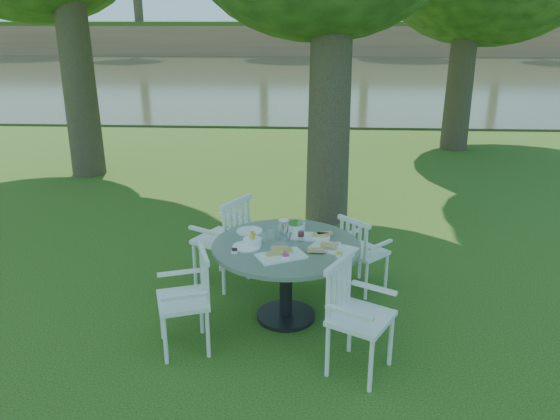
# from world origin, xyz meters

# --- Properties ---
(ground) EXTENTS (140.00, 140.00, 0.00)m
(ground) POSITION_xyz_m (0.00, 0.00, 0.00)
(ground) COLOR #1C3B0C
(ground) RESTS_ON ground
(table) EXTENTS (1.36, 1.36, 0.76)m
(table) POSITION_xyz_m (0.10, -0.49, 0.61)
(table) COLOR black
(table) RESTS_ON ground
(chair_ne) EXTENTS (0.57, 0.57, 0.82)m
(chair_ne) POSITION_xyz_m (0.82, 0.10, 0.48)
(chair_ne) COLOR white
(chair_ne) RESTS_ON ground
(chair_nw) EXTENTS (0.65, 0.66, 0.98)m
(chair_nw) POSITION_xyz_m (-0.55, 0.17, 0.58)
(chair_nw) COLOR white
(chair_nw) RESTS_ON ground
(chair_sw) EXTENTS (0.54, 0.56, 0.89)m
(chair_sw) POSITION_xyz_m (-0.67, -1.02, 0.52)
(chair_sw) COLOR white
(chair_sw) RESTS_ON ground
(chair_se) EXTENTS (0.61, 0.63, 0.93)m
(chair_se) POSITION_xyz_m (0.65, -1.24, 0.55)
(chair_se) COLOR white
(chair_se) RESTS_ON ground
(tableware) EXTENTS (1.16, 0.95, 0.20)m
(tableware) POSITION_xyz_m (0.08, -0.44, 0.79)
(tableware) COLOR white
(tableware) RESTS_ON table
(river) EXTENTS (100.00, 28.00, 0.12)m
(river) POSITION_xyz_m (0.00, 23.00, 0.00)
(river) COLOR #323620
(river) RESTS_ON ground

